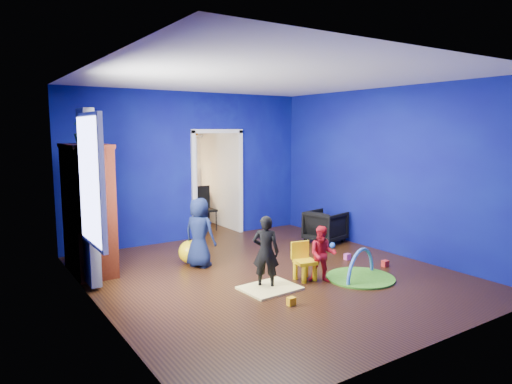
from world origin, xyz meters
TOP-DOWN VIEW (x-y plane):
  - floor at (0.00, 0.00)m, footprint 5.00×5.50m
  - ceiling at (0.00, 0.00)m, footprint 5.00×5.50m
  - wall_back at (0.00, 2.75)m, footprint 5.00×0.02m
  - wall_front at (0.00, -2.75)m, footprint 5.00×0.02m
  - wall_left at (-2.50, 0.00)m, footprint 0.02×5.50m
  - wall_right at (2.50, 0.00)m, footprint 0.02×5.50m
  - alcove at (0.60, 3.62)m, footprint 1.00×1.75m
  - armchair at (2.06, 1.08)m, footprint 0.80×0.79m
  - child_black at (-0.37, -0.41)m, footprint 0.43×0.43m
  - child_navy at (-0.70, 0.96)m, footprint 0.57×0.65m
  - toddler_red at (0.43, -0.67)m, footprint 0.50×0.49m
  - vase at (-2.22, 1.34)m, footprint 0.24×0.24m
  - potted_plant at (-2.22, 1.86)m, footprint 0.26×0.26m
  - tv_armoire at (-2.22, 1.64)m, footprint 0.58×1.14m
  - crt_tv at (-2.18, 1.64)m, footprint 0.46×0.70m
  - yellow_blanket at (-0.37, -0.51)m, footprint 0.78×0.64m
  - hopper_ball at (-0.75, 1.21)m, footprint 0.38×0.38m
  - kid_chair at (0.28, -0.47)m, footprint 0.34×0.34m
  - play_mat at (1.00, -0.87)m, footprint 0.99×0.99m
  - toy_arch at (1.00, -0.87)m, footprint 0.85×0.34m
  - window_left at (-2.48, 0.35)m, footprint 0.03×0.95m
  - curtain at (-2.37, 0.90)m, footprint 0.14×0.42m
  - doorway at (0.60, 2.75)m, footprint 1.16×0.10m
  - study_desk at (0.60, 4.26)m, footprint 0.88×0.44m
  - desk_monitor at (0.60, 4.38)m, footprint 0.40×0.05m
  - desk_lamp at (0.32, 4.32)m, footprint 0.14×0.14m
  - folding_chair at (0.60, 3.30)m, footprint 0.40×0.40m
  - book_shelf at (0.60, 4.37)m, footprint 0.88×0.24m
  - toy_0 at (1.77, -0.67)m, footprint 0.10×0.08m
  - toy_1 at (1.87, 0.66)m, footprint 0.11×0.11m
  - toy_2 at (-0.48, -1.13)m, footprint 0.10×0.08m
  - toy_3 at (1.21, 0.84)m, footprint 0.11×0.11m
  - toy_4 at (1.55, -0.05)m, footprint 0.10×0.08m

SIDE VIEW (x-z plane):
  - floor at x=0.00m, z-range -0.01..0.01m
  - play_mat at x=1.00m, z-range 0.00..0.03m
  - yellow_blanket at x=-0.37m, z-range 0.00..0.03m
  - toy_arch at x=1.00m, z-range -0.42..0.46m
  - toy_0 at x=1.77m, z-range 0.00..0.10m
  - toy_2 at x=-0.48m, z-range 0.00..0.10m
  - toy_4 at x=1.55m, z-range 0.00..0.10m
  - toy_1 at x=1.87m, z-range 0.00..0.11m
  - toy_3 at x=1.21m, z-range 0.00..0.11m
  - hopper_ball at x=-0.75m, z-range 0.00..0.38m
  - kid_chair at x=0.28m, z-range 0.00..0.50m
  - armchair at x=2.06m, z-range 0.00..0.62m
  - study_desk at x=0.60m, z-range 0.00..0.75m
  - toddler_red at x=0.43m, z-range 0.00..0.81m
  - folding_chair at x=0.60m, z-range 0.00..0.92m
  - child_black at x=-0.37m, z-range 0.00..1.01m
  - child_navy at x=-0.70m, z-range 0.00..1.11m
  - desk_lamp at x=0.32m, z-range 0.86..1.00m
  - desk_monitor at x=0.60m, z-range 0.79..1.11m
  - tv_armoire at x=-2.22m, z-range 0.00..1.96m
  - crt_tv at x=-2.18m, z-range 0.75..1.29m
  - doorway at x=0.60m, z-range 0.00..2.10m
  - alcove at x=0.60m, z-range 0.00..2.50m
  - curtain at x=-2.37m, z-range 0.05..2.45m
  - wall_back at x=0.00m, z-range 0.00..2.90m
  - wall_front at x=0.00m, z-range 0.00..2.90m
  - wall_left at x=-2.50m, z-range 0.00..2.90m
  - wall_right at x=2.50m, z-range 0.00..2.90m
  - window_left at x=-2.48m, z-range 0.77..2.33m
  - book_shelf at x=0.60m, z-range 2.00..2.04m
  - vase at x=-2.22m, z-range 1.96..2.18m
  - potted_plant at x=-2.22m, z-range 1.96..2.33m
  - ceiling at x=0.00m, z-range 2.90..2.90m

